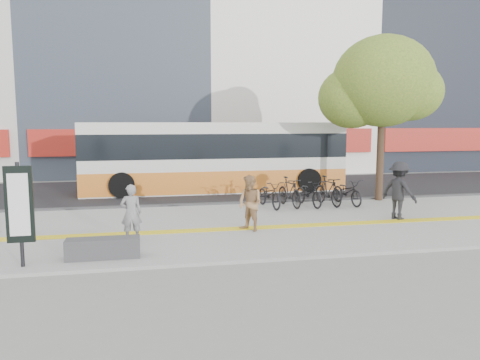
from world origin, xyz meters
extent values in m
plane|color=slate|center=(0.00, 0.00, 0.00)|extent=(120.00, 120.00, 0.00)
cube|color=gray|center=(0.00, 1.50, 0.04)|extent=(40.00, 7.00, 0.08)
cube|color=yellow|center=(0.00, 1.00, 0.09)|extent=(40.00, 0.45, 0.01)
cube|color=black|center=(0.00, 9.00, 0.03)|extent=(40.00, 8.00, 0.06)
cube|color=#343436|center=(0.00, 5.00, 0.07)|extent=(40.00, 0.25, 0.14)
cube|color=#B4241A|center=(2.00, 14.05, 2.00)|extent=(19.00, 0.50, 1.40)
cube|color=#343436|center=(-2.60, -1.20, 0.30)|extent=(1.60, 0.45, 0.45)
cylinder|color=black|center=(-4.20, -1.50, 1.18)|extent=(0.08, 0.08, 2.20)
cube|color=black|center=(-4.20, -1.50, 1.40)|extent=(0.55, 0.08, 1.60)
cube|color=white|center=(-4.20, -1.55, 1.40)|extent=(0.40, 0.02, 1.30)
cylinder|color=#332017|center=(7.20, 4.70, 1.68)|extent=(0.28, 0.28, 3.20)
ellipsoid|color=#3E5F1F|center=(7.20, 4.70, 4.60)|extent=(3.80, 3.80, 3.42)
ellipsoid|color=#3E5F1F|center=(6.20, 5.20, 4.00)|extent=(2.60, 2.60, 2.34)
ellipsoid|color=#3E5F1F|center=(8.10, 4.30, 4.20)|extent=(2.40, 2.40, 2.16)
ellipsoid|color=#3E5F1F|center=(7.50, 5.50, 5.40)|extent=(2.20, 2.20, 1.98)
cube|color=silver|center=(1.35, 8.50, 1.56)|extent=(11.25, 2.34, 3.00)
cube|color=orange|center=(1.35, 8.50, 0.58)|extent=(11.27, 2.36, 0.94)
cube|color=black|center=(1.35, 8.50, 2.08)|extent=(11.27, 2.36, 1.03)
cylinder|color=black|center=(-2.58, 7.33, 0.58)|extent=(1.03, 0.33, 1.03)
cylinder|color=black|center=(-2.58, 9.67, 0.58)|extent=(1.03, 0.33, 1.03)
cylinder|color=black|center=(5.29, 7.33, 0.58)|extent=(1.03, 0.33, 1.03)
cylinder|color=black|center=(5.29, 9.67, 0.58)|extent=(1.03, 0.33, 1.03)
imported|color=black|center=(2.63, 4.00, 0.56)|extent=(0.92, 1.89, 0.95)
imported|color=black|center=(3.36, 4.00, 0.61)|extent=(0.78, 1.82, 1.06)
imported|color=black|center=(4.10, 4.00, 0.56)|extent=(0.92, 1.89, 0.95)
imported|color=black|center=(4.83, 4.00, 0.61)|extent=(0.78, 1.82, 1.06)
imported|color=black|center=(5.56, 4.00, 0.56)|extent=(0.92, 1.89, 0.95)
imported|color=black|center=(-2.02, 0.20, 0.81)|extent=(0.56, 0.39, 1.46)
imported|color=#9F774D|center=(1.17, 0.68, 0.86)|extent=(0.91, 0.95, 1.55)
imported|color=black|center=(6.04, 1.29, 0.98)|extent=(1.12, 1.33, 1.79)
camera|label=1|loc=(-1.63, -11.67, 3.10)|focal=34.85mm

